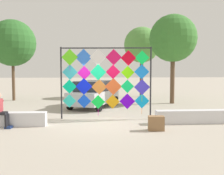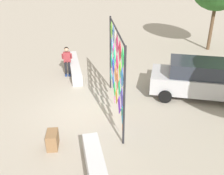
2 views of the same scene
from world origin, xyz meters
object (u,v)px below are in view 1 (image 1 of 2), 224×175
at_px(tree_palm_like, 13,44).
at_px(seated_vendor, 1,107).
at_px(tree_broadleaf, 174,39).
at_px(tree_far_right, 142,45).
at_px(parked_car, 94,94).
at_px(cardboard_box_large, 156,123).
at_px(kite_display_rack, 105,76).

bearing_deg(tree_palm_like, seated_vendor, -76.94).
height_order(tree_palm_like, tree_broadleaf, tree_broadleaf).
bearing_deg(seated_vendor, tree_broadleaf, 37.07).
distance_m(seated_vendor, tree_broadleaf, 11.57).
relative_size(tree_palm_like, tree_far_right, 1.02).
relative_size(seated_vendor, parked_car, 0.32).
relative_size(parked_car, tree_far_right, 0.78).
distance_m(seated_vendor, cardboard_box_large, 5.90).
distance_m(cardboard_box_large, tree_broadleaf, 8.95).
height_order(kite_display_rack, parked_car, kite_display_rack).
xyz_separation_m(seated_vendor, tree_broadleaf, (8.83, 6.67, 3.39)).
distance_m(kite_display_rack, cardboard_box_large, 3.41).
height_order(parked_car, tree_broadleaf, tree_broadleaf).
relative_size(parked_car, tree_broadleaf, 0.76).
bearing_deg(kite_display_rack, tree_far_right, 69.80).
bearing_deg(seated_vendor, cardboard_box_large, -7.67).
height_order(parked_car, cardboard_box_large, parked_car).
distance_m(seated_vendor, tree_far_right, 13.93).
bearing_deg(tree_far_right, seated_vendor, -124.19).
bearing_deg(parked_car, seated_vendor, -123.87).
relative_size(seated_vendor, tree_broadleaf, 0.24).
distance_m(parked_car, tree_palm_like, 7.62).
xyz_separation_m(seated_vendor, tree_palm_like, (-2.13, 9.19, 3.24)).
distance_m(seated_vendor, parked_car, 6.43).
distance_m(kite_display_rack, tree_palm_like, 10.01).
bearing_deg(tree_far_right, kite_display_rack, -110.20).
bearing_deg(cardboard_box_large, parked_car, 110.12).
bearing_deg(parked_car, tree_broadleaf, 14.27).
xyz_separation_m(parked_car, tree_broadleaf, (5.25, 1.33, 3.41)).
bearing_deg(parked_car, kite_display_rack, -82.38).
xyz_separation_m(kite_display_rack, seated_vendor, (-4.08, -1.62, -1.11)).
bearing_deg(parked_car, tree_palm_like, 145.99).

